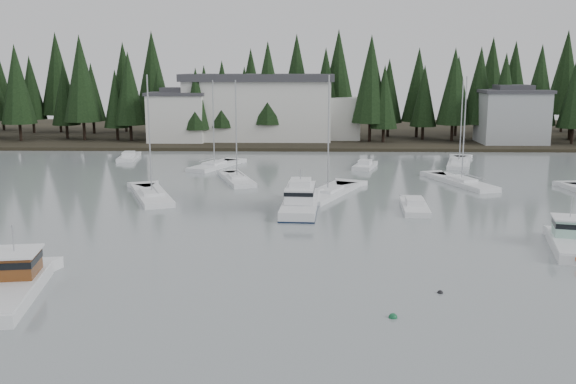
% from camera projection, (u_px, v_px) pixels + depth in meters
% --- Properties ---
extents(ground, '(260.00, 260.00, 0.00)m').
position_uv_depth(ground, '(241.00, 360.00, 27.91)').
color(ground, gray).
rests_on(ground, ground).
extents(far_shore_land, '(240.00, 54.00, 1.00)m').
position_uv_depth(far_shore_land, '(290.00, 133.00, 123.09)').
color(far_shore_land, black).
rests_on(far_shore_land, ground).
extents(conifer_treeline, '(200.00, 22.00, 20.00)m').
position_uv_depth(conifer_treeline, '(288.00, 140.00, 112.29)').
color(conifer_treeline, black).
rests_on(conifer_treeline, ground).
extents(house_west, '(9.54, 7.42, 8.75)m').
position_uv_depth(house_west, '(178.00, 116.00, 104.97)').
color(house_west, silver).
rests_on(house_west, ground).
extents(house_east_a, '(10.60, 8.48, 9.25)m').
position_uv_depth(house_east_a, '(512.00, 115.00, 102.63)').
color(house_east_a, '#999EA0').
rests_on(house_east_a, ground).
extents(harbor_inn, '(29.50, 11.50, 10.90)m').
position_uv_depth(harbor_inn, '(270.00, 108.00, 107.67)').
color(harbor_inn, silver).
rests_on(harbor_inn, ground).
extents(lobster_boat_brown, '(5.34, 9.08, 4.32)m').
position_uv_depth(lobster_boat_brown, '(8.00, 288.00, 35.46)').
color(lobster_boat_brown, white).
rests_on(lobster_boat_brown, ground).
extents(cabin_cruiser_center, '(3.63, 9.96, 4.21)m').
position_uv_depth(cabin_cruiser_center, '(300.00, 203.00, 57.02)').
color(cabin_cruiser_center, white).
rests_on(cabin_cruiser_center, ground).
extents(lobster_boat_teal, '(4.18, 7.63, 4.03)m').
position_uv_depth(lobster_boat_teal, '(571.00, 243.00, 44.59)').
color(lobster_boat_teal, white).
rests_on(lobster_boat_teal, ground).
extents(sailboat_1, '(6.09, 9.51, 11.50)m').
position_uv_depth(sailboat_1, '(214.00, 167.00, 81.20)').
color(sailboat_1, white).
rests_on(sailboat_1, ground).
extents(sailboat_3, '(5.12, 9.42, 11.70)m').
position_uv_depth(sailboat_3, '(237.00, 181.00, 71.38)').
color(sailboat_3, white).
rests_on(sailboat_3, ground).
extents(sailboat_4, '(5.92, 10.93, 12.13)m').
position_uv_depth(sailboat_4, '(461.00, 184.00, 69.64)').
color(sailboat_4, white).
rests_on(sailboat_4, ground).
extents(sailboat_6, '(5.41, 11.01, 11.55)m').
position_uv_depth(sailboat_6, '(459.00, 164.00, 83.78)').
color(sailboat_6, white).
rests_on(sailboat_6, ground).
extents(sailboat_7, '(7.10, 11.16, 12.34)m').
position_uv_depth(sailboat_7, '(328.00, 195.00, 63.75)').
color(sailboat_7, white).
rests_on(sailboat_7, ground).
extents(sailboat_9, '(6.46, 10.94, 12.38)m').
position_uv_depth(sailboat_9, '(152.00, 197.00, 62.45)').
color(sailboat_9, white).
rests_on(sailboat_9, ground).
extents(runabout_1, '(2.70, 7.04, 1.42)m').
position_uv_depth(runabout_1, '(414.00, 208.00, 57.27)').
color(runabout_1, white).
rests_on(runabout_1, ground).
extents(runabout_3, '(2.81, 7.06, 1.42)m').
position_uv_depth(runabout_3, '(129.00, 158.00, 88.68)').
color(runabout_3, white).
rests_on(runabout_3, ground).
extents(runabout_4, '(3.68, 5.86, 1.42)m').
position_uv_depth(runabout_4, '(365.00, 167.00, 80.90)').
color(runabout_4, white).
rests_on(runabout_4, ground).
extents(mooring_buoy_green, '(0.46, 0.46, 0.46)m').
position_uv_depth(mooring_buoy_green, '(393.00, 318.00, 32.58)').
color(mooring_buoy_green, '#145933').
rests_on(mooring_buoy_green, ground).
extents(mooring_buoy_dark, '(0.33, 0.33, 0.33)m').
position_uv_depth(mooring_buoy_dark, '(440.00, 293.00, 36.13)').
color(mooring_buoy_dark, black).
rests_on(mooring_buoy_dark, ground).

